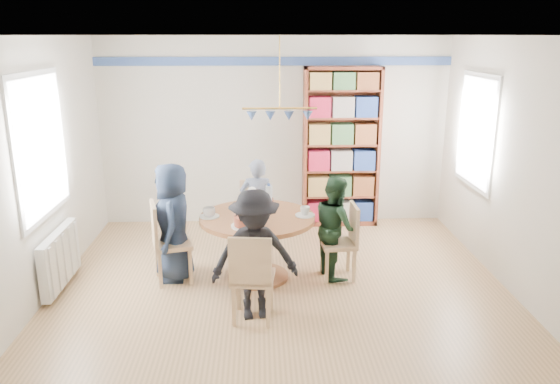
{
  "coord_description": "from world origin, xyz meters",
  "views": [
    {
      "loc": [
        -0.22,
        -5.32,
        2.71
      ],
      "look_at": [
        0.0,
        0.4,
        1.05
      ],
      "focal_mm": 35.0,
      "sensor_mm": 36.0,
      "label": 1
    }
  ],
  "objects_px": {
    "chair_left": "(165,239)",
    "chair_near": "(252,274)",
    "person_near": "(255,255)",
    "dining_table": "(258,232)",
    "chair_right": "(345,238)",
    "radiator": "(60,258)",
    "chair_far": "(256,210)",
    "person_far": "(257,205)",
    "person_right": "(335,227)",
    "bookshelf": "(341,149)",
    "person_left": "(173,222)"
  },
  "relations": [
    {
      "from": "bookshelf",
      "to": "chair_left",
      "type": "bearing_deg",
      "value": -139.54
    },
    {
      "from": "dining_table",
      "to": "person_right",
      "type": "xyz_separation_m",
      "value": [
        0.89,
        0.05,
        0.04
      ]
    },
    {
      "from": "dining_table",
      "to": "chair_left",
      "type": "height_order",
      "value": "chair_left"
    },
    {
      "from": "chair_left",
      "to": "chair_near",
      "type": "distance_m",
      "value": 1.38
    },
    {
      "from": "person_left",
      "to": "person_far",
      "type": "relative_size",
      "value": 1.12
    },
    {
      "from": "person_near",
      "to": "chair_left",
      "type": "bearing_deg",
      "value": 130.68
    },
    {
      "from": "chair_right",
      "to": "bookshelf",
      "type": "distance_m",
      "value": 2.0
    },
    {
      "from": "chair_near",
      "to": "person_right",
      "type": "bearing_deg",
      "value": 48.26
    },
    {
      "from": "person_near",
      "to": "bookshelf",
      "type": "height_order",
      "value": "bookshelf"
    },
    {
      "from": "radiator",
      "to": "chair_right",
      "type": "distance_m",
      "value": 3.17
    },
    {
      "from": "radiator",
      "to": "dining_table",
      "type": "distance_m",
      "value": 2.18
    },
    {
      "from": "chair_right",
      "to": "person_far",
      "type": "height_order",
      "value": "person_far"
    },
    {
      "from": "chair_left",
      "to": "bookshelf",
      "type": "bearing_deg",
      "value": 40.46
    },
    {
      "from": "chair_right",
      "to": "person_near",
      "type": "relative_size",
      "value": 0.66
    },
    {
      "from": "radiator",
      "to": "person_near",
      "type": "bearing_deg",
      "value": -18.7
    },
    {
      "from": "chair_near",
      "to": "person_right",
      "type": "distance_m",
      "value": 1.43
    },
    {
      "from": "person_right",
      "to": "bookshelf",
      "type": "height_order",
      "value": "bookshelf"
    },
    {
      "from": "radiator",
      "to": "person_right",
      "type": "relative_size",
      "value": 0.84
    },
    {
      "from": "dining_table",
      "to": "chair_left",
      "type": "xyz_separation_m",
      "value": [
        -1.03,
        -0.05,
        -0.04
      ]
    },
    {
      "from": "chair_left",
      "to": "person_far",
      "type": "distance_m",
      "value": 1.37
    },
    {
      "from": "dining_table",
      "to": "person_near",
      "type": "height_order",
      "value": "person_near"
    },
    {
      "from": "radiator",
      "to": "person_far",
      "type": "bearing_deg",
      "value": 25.52
    },
    {
      "from": "person_near",
      "to": "dining_table",
      "type": "bearing_deg",
      "value": 79.31
    },
    {
      "from": "chair_left",
      "to": "person_far",
      "type": "bearing_deg",
      "value": 41.19
    },
    {
      "from": "chair_left",
      "to": "person_right",
      "type": "height_order",
      "value": "person_right"
    },
    {
      "from": "person_near",
      "to": "chair_right",
      "type": "bearing_deg",
      "value": 31.89
    },
    {
      "from": "person_far",
      "to": "person_near",
      "type": "height_order",
      "value": "person_near"
    },
    {
      "from": "person_right",
      "to": "person_left",
      "type": "bearing_deg",
      "value": 76.6
    },
    {
      "from": "chair_far",
      "to": "person_far",
      "type": "height_order",
      "value": "person_far"
    },
    {
      "from": "chair_near",
      "to": "bookshelf",
      "type": "distance_m",
      "value": 3.2
    },
    {
      "from": "radiator",
      "to": "person_right",
      "type": "distance_m",
      "value": 3.08
    },
    {
      "from": "chair_right",
      "to": "person_left",
      "type": "height_order",
      "value": "person_left"
    },
    {
      "from": "dining_table",
      "to": "person_right",
      "type": "bearing_deg",
      "value": 3.16
    },
    {
      "from": "chair_right",
      "to": "chair_near",
      "type": "xyz_separation_m",
      "value": [
        -1.05,
        -1.0,
        0.03
      ]
    },
    {
      "from": "radiator",
      "to": "person_far",
      "type": "xyz_separation_m",
      "value": [
        2.16,
        1.03,
        0.26
      ]
    },
    {
      "from": "dining_table",
      "to": "chair_right",
      "type": "xyz_separation_m",
      "value": [
        0.99,
        -0.02,
        -0.08
      ]
    },
    {
      "from": "chair_left",
      "to": "person_left",
      "type": "distance_m",
      "value": 0.2
    },
    {
      "from": "chair_right",
      "to": "chair_far",
      "type": "bearing_deg",
      "value": 134.41
    },
    {
      "from": "bookshelf",
      "to": "dining_table",
      "type": "bearing_deg",
      "value": -122.91
    },
    {
      "from": "chair_far",
      "to": "chair_near",
      "type": "bearing_deg",
      "value": -90.94
    },
    {
      "from": "person_far",
      "to": "bookshelf",
      "type": "height_order",
      "value": "bookshelf"
    },
    {
      "from": "person_left",
      "to": "person_right",
      "type": "bearing_deg",
      "value": 85.43
    },
    {
      "from": "chair_far",
      "to": "chair_near",
      "type": "distance_m",
      "value": 2.03
    },
    {
      "from": "person_left",
      "to": "person_near",
      "type": "height_order",
      "value": "person_left"
    },
    {
      "from": "person_left",
      "to": "person_near",
      "type": "distance_m",
      "value": 1.31
    },
    {
      "from": "chair_left",
      "to": "person_left",
      "type": "xyz_separation_m",
      "value": [
        0.08,
        0.08,
        0.17
      ]
    },
    {
      "from": "chair_far",
      "to": "chair_near",
      "type": "relative_size",
      "value": 0.96
    },
    {
      "from": "chair_near",
      "to": "person_near",
      "type": "bearing_deg",
      "value": 75.35
    },
    {
      "from": "chair_near",
      "to": "dining_table",
      "type": "bearing_deg",
      "value": 86.88
    },
    {
      "from": "chair_far",
      "to": "person_left",
      "type": "bearing_deg",
      "value": -133.2
    }
  ]
}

